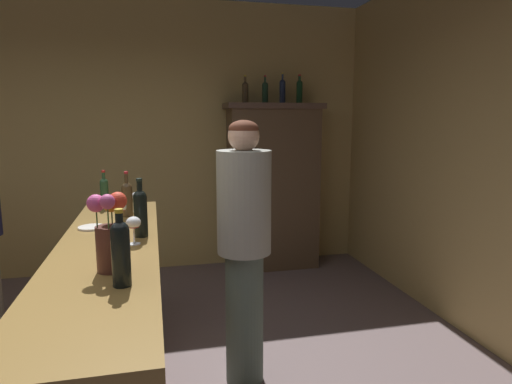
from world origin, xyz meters
The scene contains 17 objects.
wall_back centered at (0.00, 2.92, 1.47)m, with size 6.00×0.12×2.94m, color tan.
bar_counter centered at (0.33, 0.26, 0.51)m, with size 0.53×2.52×1.01m.
display_cabinet centered at (1.89, 2.61, 0.96)m, with size 1.06×0.44×1.84m.
wine_bottle_merlot centered at (0.23, 1.33, 1.14)m, with size 0.06×0.06×0.29m.
wine_bottle_rose centered at (0.41, 0.99, 1.14)m, with size 0.07×0.07×0.31m.
wine_bottle_chardonnay centered at (0.51, 0.42, 1.16)m, with size 0.08×0.08×0.34m.
wine_bottle_syrah centered at (0.45, -0.34, 1.16)m, with size 0.08×0.08×0.32m.
wine_glass_front centered at (0.38, 0.77, 1.11)m, with size 0.07×0.07×0.15m.
wine_glass_mid centered at (0.46, 1.17, 1.11)m, with size 0.07×0.07×0.14m.
wine_glass_rear centered at (0.48, 0.27, 1.12)m, with size 0.08×0.08×0.15m.
flower_arrangement centered at (0.39, -0.14, 1.18)m, with size 0.17×0.17×0.35m.
cheese_plate centered at (0.21, 0.69, 1.02)m, with size 0.16×0.16×0.01m, color white.
display_bottle_left centered at (1.58, 2.61, 1.97)m, with size 0.07×0.07×0.29m.
display_bottle_midleft centered at (1.80, 2.61, 1.97)m, with size 0.07×0.07×0.29m.
display_bottle_center centered at (1.99, 2.61, 1.99)m, with size 0.07×0.07×0.33m.
display_bottle_midright centered at (2.19, 2.61, 1.99)m, with size 0.07×0.07×0.31m.
bartender centered at (1.12, 0.48, 0.92)m, with size 0.33×0.33×1.67m.
Camera 1 is at (0.59, -2.13, 1.68)m, focal length 31.13 mm.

